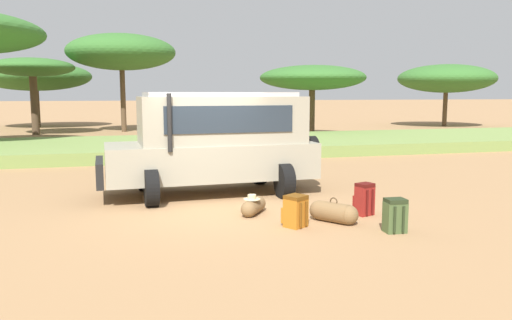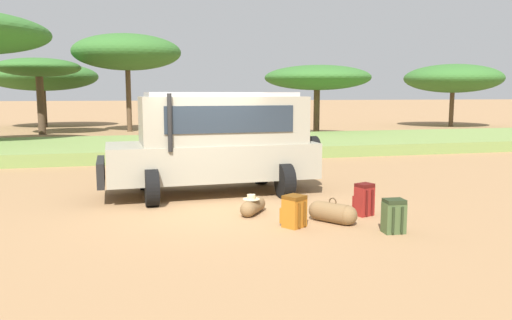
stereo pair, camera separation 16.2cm
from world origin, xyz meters
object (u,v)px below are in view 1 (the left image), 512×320
Objects in this scene: backpack_beside_front_wheel at (395,216)px; duffel_bag_low_black_case at (253,206)px; backpack_cluster_center at (364,200)px; duffel_bag_soft_canvas at (333,212)px; backpack_near_rear_wheel at (295,211)px; safari_vehicle at (215,140)px; acacia_tree_far_right at (312,78)px; acacia_tree_centre_back at (32,68)px; acacia_tree_left_mid at (35,76)px; acacia_tree_right_mid at (121,52)px; acacia_tree_distant_right at (446,79)px.

backpack_beside_front_wheel is 0.75× the size of duffel_bag_low_black_case.
duffel_bag_soft_canvas is at bearing -156.12° from backpack_cluster_center.
backpack_cluster_center is 1.10× the size of backpack_near_rear_wheel.
safari_vehicle is 6.71× the size of duffel_bag_low_black_case.
duffel_bag_soft_canvas is 0.14× the size of acacia_tree_far_right.
acacia_tree_centre_back reaches higher than backpack_near_rear_wheel.
duffel_bag_soft_canvas is at bearing 8.58° from backpack_near_rear_wheel.
duffel_bag_low_black_case is at bearing 113.04° from backpack_near_rear_wheel.
backpack_near_rear_wheel reaches higher than duffel_bag_soft_canvas.
backpack_beside_front_wheel is 0.10× the size of acacia_tree_far_right.
acacia_tree_left_mid is 20.54m from acacia_tree_far_right.
acacia_tree_right_mid is 0.95× the size of acacia_tree_distant_right.
acacia_tree_left_mid reaches higher than backpack_near_rear_wheel.
backpack_cluster_center is 0.74× the size of duffel_bag_soft_canvas.
backpack_near_rear_wheel is 24.87m from acacia_tree_right_mid.
safari_vehicle is at bearing 99.00° from duffel_bag_low_black_case.
backpack_beside_front_wheel is at bearing -60.00° from safari_vehicle.
backpack_beside_front_wheel is 0.93× the size of backpack_cluster_center.
backpack_cluster_center reaches higher than backpack_near_rear_wheel.
acacia_tree_distant_right reaches higher than backpack_near_rear_wheel.
acacia_tree_centre_back is (-7.43, 22.01, 3.69)m from duffel_bag_low_black_case.
duffel_bag_soft_canvas is at bearing -129.21° from acacia_tree_distant_right.
backpack_beside_front_wheel is (2.41, -4.17, -1.00)m from safari_vehicle.
acacia_tree_distant_right reaches higher than acacia_tree_far_right.
duffel_bag_low_black_case is 18.04m from acacia_tree_far_right.
acacia_tree_left_mid is at bearing 140.78° from acacia_tree_far_right.
acacia_tree_far_right reaches higher than duffel_bag_low_black_case.
duffel_bag_low_black_case is at bearing -71.34° from acacia_tree_centre_back.
acacia_tree_distant_right is (27.78, 0.32, -0.39)m from acacia_tree_centre_back.
backpack_near_rear_wheel is at bearing -76.05° from safari_vehicle.
safari_vehicle reaches higher than duffel_bag_soft_canvas.
acacia_tree_right_mid is 12.28m from acacia_tree_far_right.
backpack_cluster_center is (2.46, -2.90, -0.98)m from safari_vehicle.
acacia_tree_right_mid reaches higher than backpack_cluster_center.
acacia_tree_centre_back is 5.24m from acacia_tree_right_mid.
backpack_near_rear_wheel is 0.09× the size of acacia_tree_far_right.
duffel_bag_low_black_case is 0.11× the size of acacia_tree_distant_right.
acacia_tree_centre_back is (-8.72, 23.03, 3.67)m from duffel_bag_soft_canvas.
safari_vehicle is at bearing 130.34° from backpack_cluster_center.
acacia_tree_left_mid reaches higher than duffel_bag_low_black_case.
safari_vehicle reaches higher than backpack_near_rear_wheel.
acacia_tree_left_mid is at bearing 109.46° from backpack_cluster_center.
backpack_beside_front_wheel is 1.75m from backpack_near_rear_wheel.
acacia_tree_distant_right is (12.84, 6.22, 0.23)m from acacia_tree_far_right.
backpack_beside_front_wheel is at bearing -79.86° from acacia_tree_right_mid.
duffel_bag_soft_canvas is at bearing 129.97° from backpack_beside_front_wheel.
acacia_tree_far_right is 0.88× the size of acacia_tree_distant_right.
duffel_bag_soft_canvas is 30.31m from acacia_tree_distant_right.
duffel_bag_low_black_case is 23.73m from acacia_tree_right_mid.
acacia_tree_centre_back is at bearing 108.88° from backpack_near_rear_wheel.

